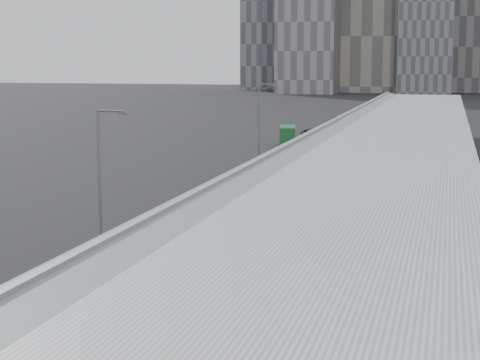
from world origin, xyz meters
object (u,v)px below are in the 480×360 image
(bus_7, at_px, (336,141))
(shipping_container, at_px, (288,136))
(bus_2, at_px, (158,269))
(suv, at_px, (312,134))
(bus_4, at_px, (265,192))
(bus_6, at_px, (322,152))
(street_lamp_far, at_px, (260,119))
(bus_5, at_px, (296,168))
(street_lamp_near, at_px, (102,173))
(bus_9, at_px, (355,126))
(bus_8, at_px, (345,131))
(bus_3, at_px, (220,224))

(bus_7, relative_size, shipping_container, 2.11)
(bus_2, relative_size, suv, 2.11)
(bus_4, relative_size, bus_7, 1.00)
(bus_6, bearing_deg, street_lamp_far, -172.34)
(bus_5, xyz_separation_m, bus_6, (0.37, 14.91, 0.01))
(bus_5, relative_size, bus_6, 0.99)
(street_lamp_near, bearing_deg, suv, 89.88)
(bus_9, bearing_deg, shipping_container, -111.83)
(shipping_container, bearing_deg, bus_4, -91.52)
(bus_9, relative_size, street_lamp_near, 1.30)
(bus_4, bearing_deg, bus_6, 87.66)
(bus_4, relative_size, street_lamp_far, 1.38)
(bus_8, bearing_deg, bus_4, -94.17)
(bus_7, xyz_separation_m, shipping_container, (-8.04, 6.56, -0.19))
(bus_3, height_order, street_lamp_far, street_lamp_far)
(bus_2, distance_m, bus_6, 55.61)
(bus_5, height_order, bus_7, bus_5)
(bus_5, relative_size, street_lamp_near, 1.47)
(bus_4, bearing_deg, shipping_container, 97.04)
(bus_4, distance_m, shipping_container, 51.54)
(bus_7, relative_size, bus_8, 0.96)
(bus_3, distance_m, bus_5, 28.18)
(suv, bearing_deg, bus_7, -89.72)
(bus_8, bearing_deg, bus_3, -94.43)
(bus_3, relative_size, suv, 2.03)
(bus_6, bearing_deg, bus_4, -95.94)
(bus_2, xyz_separation_m, bus_5, (-0.17, 40.70, 0.17))
(bus_9, relative_size, street_lamp_far, 1.26)
(bus_8, relative_size, street_lamp_near, 1.49)
(bus_6, distance_m, suv, 32.05)
(suv, bearing_deg, bus_5, -102.14)
(bus_3, height_order, suv, bus_3)
(bus_3, height_order, bus_6, bus_6)
(street_lamp_near, bearing_deg, bus_5, 79.34)
(bus_2, distance_m, bus_4, 25.55)
(shipping_container, bearing_deg, street_lamp_far, -97.76)
(bus_7, distance_m, suv, 18.22)
(bus_6, height_order, bus_7, bus_6)
(suv, bearing_deg, bus_6, -97.99)
(bus_3, bearing_deg, suv, 94.36)
(bus_3, xyz_separation_m, suv, (-6.16, 74.47, -0.67))
(bus_5, height_order, street_lamp_near, street_lamp_near)
(bus_2, xyz_separation_m, street_lamp_far, (-6.97, 53.91, 4.07))
(bus_6, xyz_separation_m, street_lamp_far, (-7.17, -1.70, 3.90))
(shipping_container, bearing_deg, street_lamp_near, -99.27)
(bus_7, height_order, street_lamp_near, street_lamp_near)
(bus_4, height_order, bus_5, bus_5)
(bus_6, relative_size, suv, 2.35)
(bus_5, bearing_deg, suv, 95.83)
(bus_2, distance_m, street_lamp_far, 54.51)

